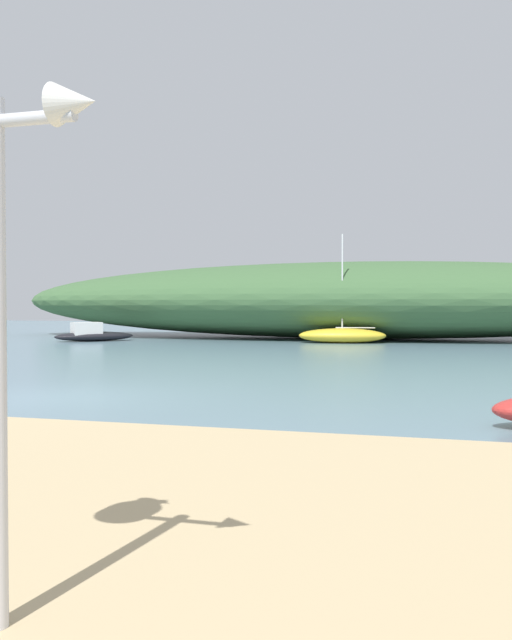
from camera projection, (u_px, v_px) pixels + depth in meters
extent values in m
plane|color=slate|center=(64.00, 397.00, 14.11)|extent=(120.00, 120.00, 0.00)
ellipsoid|color=#3D6038|center=(351.00, 300.00, 38.91)|extent=(41.22, 11.26, 4.37)
cone|color=silver|center=(75.00, 103.00, 3.43)|extent=(0.23, 0.23, 0.23)
ellipsoid|color=gold|center=(342.00, 336.00, 34.06)|extent=(4.52, 2.16, 0.74)
cylinder|color=silver|center=(342.00, 283.00, 34.00)|extent=(0.08, 0.08, 4.94)
cylinder|color=silver|center=(355.00, 328.00, 33.97)|extent=(1.94, 0.33, 0.06)
ellipsoid|color=black|center=(95.00, 336.00, 35.86)|extent=(3.96, 3.85, 0.50)
cube|color=silver|center=(87.00, 329.00, 35.66)|extent=(1.80, 1.79, 0.68)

